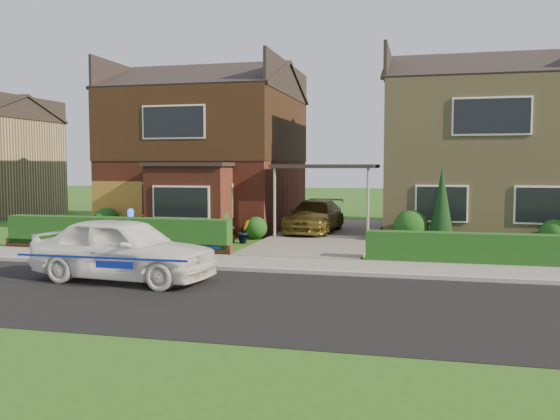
% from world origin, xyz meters
% --- Properties ---
extents(ground, '(120.00, 120.00, 0.00)m').
position_xyz_m(ground, '(0.00, 0.00, 0.00)').
color(ground, '#1E5416').
rests_on(ground, ground).
extents(road, '(60.00, 6.00, 0.02)m').
position_xyz_m(road, '(0.00, 0.00, 0.00)').
color(road, black).
rests_on(road, ground).
extents(kerb, '(60.00, 0.16, 0.12)m').
position_xyz_m(kerb, '(0.00, 3.05, 0.06)').
color(kerb, '#9E9993').
rests_on(kerb, ground).
extents(sidewalk, '(60.00, 2.00, 0.10)m').
position_xyz_m(sidewalk, '(0.00, 4.10, 0.05)').
color(sidewalk, slate).
rests_on(sidewalk, ground).
extents(grass_verge, '(60.00, 4.00, 0.01)m').
position_xyz_m(grass_verge, '(0.00, -5.00, 0.00)').
color(grass_verge, '#1E5416').
rests_on(grass_verge, ground).
extents(driveway, '(3.80, 12.00, 0.12)m').
position_xyz_m(driveway, '(0.00, 11.00, 0.06)').
color(driveway, '#666059').
rests_on(driveway, ground).
extents(house_left, '(7.50, 9.53, 7.25)m').
position_xyz_m(house_left, '(-5.78, 13.90, 3.81)').
color(house_left, brown).
rests_on(house_left, ground).
extents(house_right, '(7.50, 8.06, 7.25)m').
position_xyz_m(house_right, '(5.80, 13.99, 3.66)').
color(house_right, '#8F7E58').
rests_on(house_right, ground).
extents(carport_link, '(3.80, 3.00, 2.77)m').
position_xyz_m(carport_link, '(0.00, 10.95, 2.66)').
color(carport_link, black).
rests_on(carport_link, ground).
extents(garage_door, '(2.20, 0.10, 2.10)m').
position_xyz_m(garage_door, '(-8.25, 9.96, 1.05)').
color(garage_door, brown).
rests_on(garage_door, ground).
extents(dwarf_wall, '(7.70, 0.25, 0.36)m').
position_xyz_m(dwarf_wall, '(-5.80, 5.30, 0.18)').
color(dwarf_wall, brown).
rests_on(dwarf_wall, ground).
extents(hedge_left, '(7.50, 0.55, 0.90)m').
position_xyz_m(hedge_left, '(-5.80, 5.45, 0.00)').
color(hedge_left, '#163A12').
rests_on(hedge_left, ground).
extents(hedge_right, '(7.50, 0.55, 0.80)m').
position_xyz_m(hedge_right, '(5.80, 5.35, 0.00)').
color(hedge_right, '#163A12').
rests_on(hedge_right, ground).
extents(shrub_left_far, '(1.08, 1.08, 1.08)m').
position_xyz_m(shrub_left_far, '(-8.50, 9.50, 0.54)').
color(shrub_left_far, '#163A12').
rests_on(shrub_left_far, ground).
extents(shrub_left_mid, '(1.32, 1.32, 1.32)m').
position_xyz_m(shrub_left_mid, '(-4.00, 9.30, 0.66)').
color(shrub_left_mid, '#163A12').
rests_on(shrub_left_mid, ground).
extents(shrub_left_near, '(0.84, 0.84, 0.84)m').
position_xyz_m(shrub_left_near, '(-2.40, 9.60, 0.42)').
color(shrub_left_near, '#163A12').
rests_on(shrub_left_near, ground).
extents(shrub_right_near, '(1.20, 1.20, 1.20)m').
position_xyz_m(shrub_right_near, '(3.20, 9.40, 0.60)').
color(shrub_right_near, '#163A12').
rests_on(shrub_right_near, ground).
extents(shrub_right_mid, '(0.96, 0.96, 0.96)m').
position_xyz_m(shrub_right_mid, '(7.80, 9.50, 0.48)').
color(shrub_right_mid, '#163A12').
rests_on(shrub_right_mid, ground).
extents(conifer_a, '(0.90, 0.90, 2.60)m').
position_xyz_m(conifer_a, '(4.20, 9.20, 1.30)').
color(conifer_a, black).
rests_on(conifer_a, ground).
extents(police_car, '(4.08, 4.60, 1.68)m').
position_xyz_m(police_car, '(-3.26, 1.20, 0.76)').
color(police_car, white).
rests_on(police_car, ground).
extents(driveway_car, '(2.02, 4.39, 1.24)m').
position_xyz_m(driveway_car, '(-0.55, 11.51, 0.74)').
color(driveway_car, brown).
rests_on(driveway_car, driveway).
extents(potted_plant_a, '(0.47, 0.36, 0.82)m').
position_xyz_m(potted_plant_a, '(-7.56, 9.00, 0.41)').
color(potted_plant_a, gray).
rests_on(potted_plant_a, ground).
extents(potted_plant_b, '(0.57, 0.55, 0.81)m').
position_xyz_m(potted_plant_b, '(-2.50, 8.38, 0.41)').
color(potted_plant_b, gray).
rests_on(potted_plant_b, ground).
extents(potted_plant_c, '(0.40, 0.40, 0.69)m').
position_xyz_m(potted_plant_c, '(-2.97, 8.30, 0.34)').
color(potted_plant_c, gray).
rests_on(potted_plant_c, ground).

